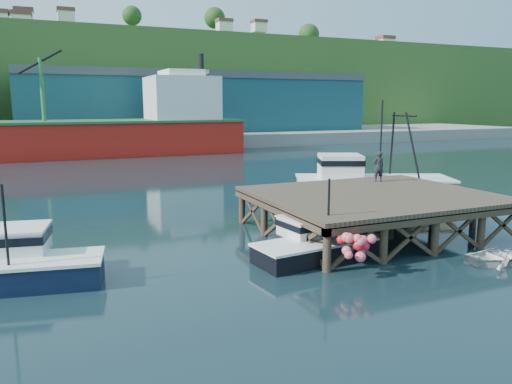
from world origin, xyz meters
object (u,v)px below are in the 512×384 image
boat_navy (16,264)px  boat_black (316,243)px  dinghy (501,257)px  trawler (371,183)px  dockworker (379,166)px

boat_navy → boat_black: (12.26, -1.64, -0.13)m
dinghy → boat_navy: bearing=82.3°
trawler → dinghy: trawler is taller
trawler → boat_navy: bearing=-137.3°
dockworker → dinghy: bearing=98.1°
boat_black → dockworker: dockworker is taller
boat_navy → dockworker: 20.75m
boat_navy → trawler: 23.34m
trawler → dockworker: size_ratio=6.02×
dinghy → boat_black: bearing=69.0°
boat_navy → dinghy: 20.01m
boat_black → trawler: trawler is taller
trawler → dinghy: size_ratio=3.65×
dockworker → trawler: bearing=-106.6°
boat_navy → dinghy: bearing=-5.6°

